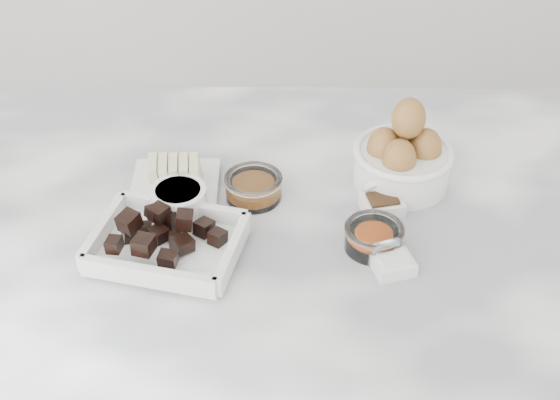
# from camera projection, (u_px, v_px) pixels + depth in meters

# --- Properties ---
(marble_slab) EXTENTS (1.20, 0.80, 0.04)m
(marble_slab) POSITION_uv_depth(u_px,v_px,m) (265.00, 248.00, 1.06)
(marble_slab) COLOR white
(marble_slab) RESTS_ON cabinet
(chocolate_dish) EXTENTS (0.22, 0.19, 0.05)m
(chocolate_dish) POSITION_uv_depth(u_px,v_px,m) (167.00, 241.00, 1.01)
(chocolate_dish) COLOR white
(chocolate_dish) RESTS_ON marble_slab
(butter_plate) EXTENTS (0.13, 0.13, 0.05)m
(butter_plate) POSITION_uv_depth(u_px,v_px,m) (173.00, 181.00, 1.11)
(butter_plate) COLOR white
(butter_plate) RESTS_ON marble_slab
(sugar_ramekin) EXTENTS (0.08, 0.08, 0.05)m
(sugar_ramekin) POSITION_uv_depth(u_px,v_px,m) (179.00, 201.00, 1.07)
(sugar_ramekin) COLOR white
(sugar_ramekin) RESTS_ON marble_slab
(egg_bowl) EXTENTS (0.15, 0.15, 0.14)m
(egg_bowl) POSITION_uv_depth(u_px,v_px,m) (403.00, 156.00, 1.12)
(egg_bowl) COLOR white
(egg_bowl) RESTS_ON marble_slab
(honey_bowl) EXTENTS (0.08, 0.08, 0.04)m
(honey_bowl) POSITION_uv_depth(u_px,v_px,m) (254.00, 187.00, 1.10)
(honey_bowl) COLOR white
(honey_bowl) RESTS_ON marble_slab
(zest_bowl) EXTENTS (0.08, 0.08, 0.03)m
(zest_bowl) POSITION_uv_depth(u_px,v_px,m) (374.00, 236.00, 1.02)
(zest_bowl) COLOR white
(zest_bowl) RESTS_ON marble_slab
(vanilla_spoon) EXTENTS (0.06, 0.08, 0.04)m
(vanilla_spoon) POSITION_uv_depth(u_px,v_px,m) (381.00, 200.00, 1.09)
(vanilla_spoon) COLOR white
(vanilla_spoon) RESTS_ON marble_slab
(salt_spoon) EXTENTS (0.06, 0.07, 0.04)m
(salt_spoon) POSITION_uv_depth(u_px,v_px,m) (391.00, 260.00, 0.99)
(salt_spoon) COLOR white
(salt_spoon) RESTS_ON marble_slab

